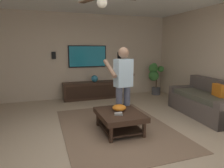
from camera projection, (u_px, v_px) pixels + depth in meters
name	position (u px, v px, depth m)	size (l,w,h in m)	color
ground_plane	(112.00, 141.00, 3.57)	(8.17, 8.17, 0.00)	tan
wall_back_tv	(77.00, 57.00, 6.55)	(0.10, 6.45, 2.71)	#C6B299
area_rug	(116.00, 127.00, 4.18)	(2.99, 2.14, 0.01)	#7A604C
couch	(206.00, 102.00, 4.91)	(1.97, 1.02, 0.87)	#564C47
coffee_table	(119.00, 117.00, 3.94)	(1.00, 0.80, 0.40)	#332116
media_console	(90.00, 90.00, 6.53)	(0.45, 1.70, 0.55)	#332116
tv	(88.00, 56.00, 6.57)	(0.05, 1.24, 0.70)	black
person_standing	(123.00, 81.00, 4.27)	(0.60, 0.61, 1.64)	#4C5166
potted_plant_tall	(155.00, 75.00, 7.08)	(0.44, 0.55, 1.12)	#4C4C51
bowl	(119.00, 108.00, 3.99)	(0.27, 0.27, 0.12)	orange
remote_white	(118.00, 113.00, 3.82)	(0.15, 0.04, 0.02)	white
remote_black	(115.00, 107.00, 4.18)	(0.15, 0.04, 0.02)	black
remote_grey	(119.00, 115.00, 3.72)	(0.15, 0.04, 0.02)	slate
vase_round	(95.00, 79.00, 6.48)	(0.22, 0.22, 0.22)	teal
wall_speaker_left	(119.00, 55.00, 6.94)	(0.06, 0.12, 0.22)	black
wall_speaker_right	(54.00, 55.00, 6.23)	(0.06, 0.12, 0.22)	black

